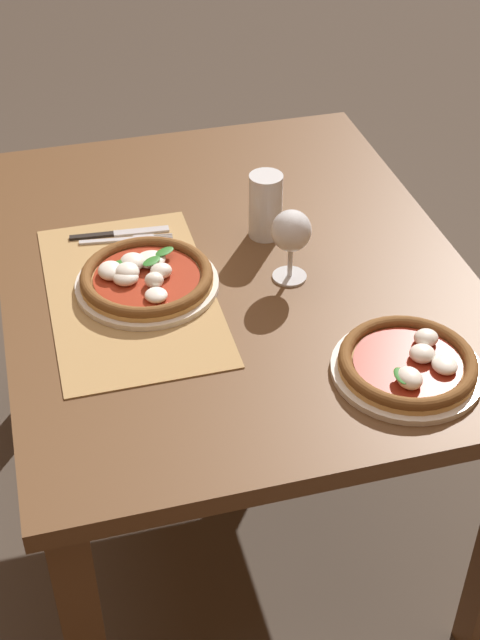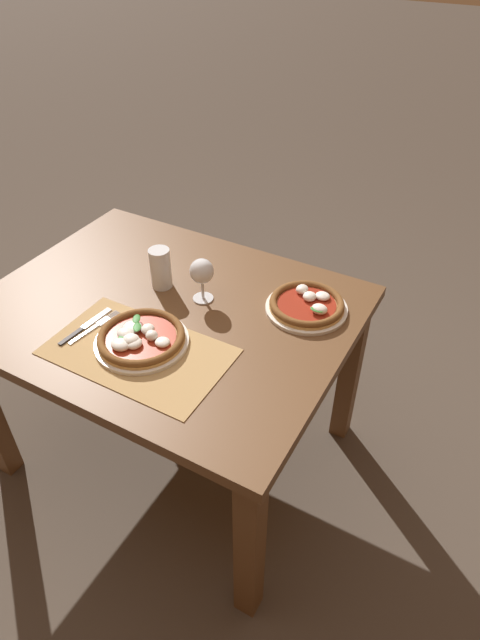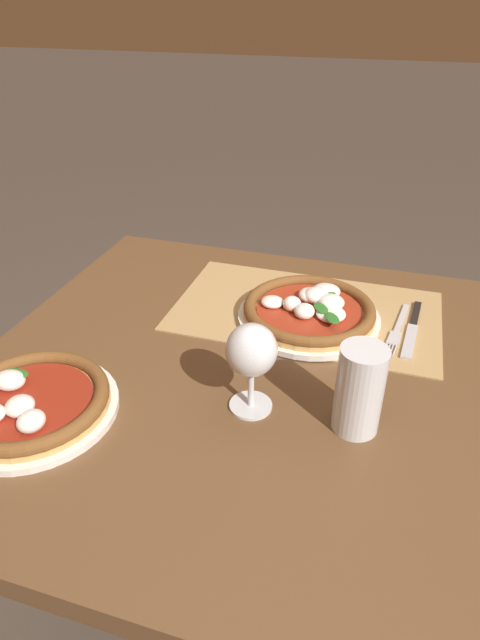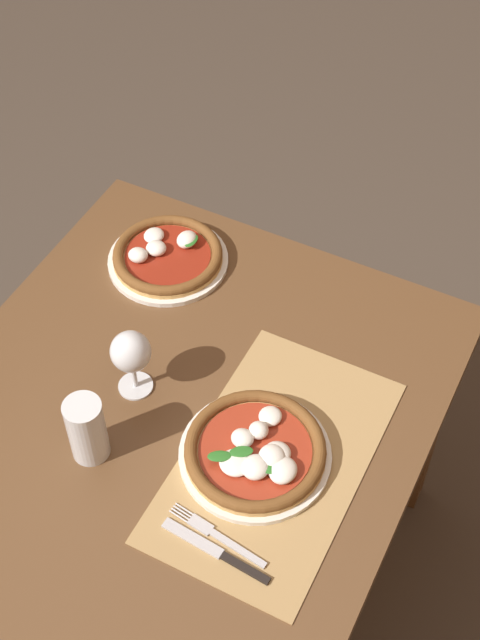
# 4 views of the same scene
# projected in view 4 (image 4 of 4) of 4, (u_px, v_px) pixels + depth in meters

# --- Properties ---
(ground_plane) EXTENTS (24.00, 24.00, 0.00)m
(ground_plane) POSITION_uv_depth(u_px,v_px,m) (178.00, 598.00, 2.26)
(ground_plane) COLOR #473D33
(dining_table) EXTENTS (1.21, 0.94, 0.74)m
(dining_table) POSITION_uv_depth(u_px,v_px,m) (161.00, 467.00, 1.78)
(dining_table) COLOR brown
(dining_table) RESTS_ON ground
(paper_placemat) EXTENTS (0.55, 0.32, 0.00)m
(paper_placemat) POSITION_uv_depth(u_px,v_px,m) (275.00, 460.00, 1.67)
(paper_placemat) COLOR #A88451
(paper_placemat) RESTS_ON dining_table
(pizza_near) EXTENTS (0.29, 0.29, 0.05)m
(pizza_near) POSITION_uv_depth(u_px,v_px,m) (256.00, 452.00, 1.65)
(pizza_near) COLOR silver
(pizza_near) RESTS_ON paper_placemat
(pizza_far) EXTENTS (0.27, 0.27, 0.05)m
(pizza_far) POSITION_uv_depth(u_px,v_px,m) (167.00, 256.00, 1.99)
(pizza_far) COLOR silver
(pizza_far) RESTS_ON dining_table
(wine_glass) EXTENTS (0.08, 0.08, 0.16)m
(wine_glass) POSITION_uv_depth(u_px,v_px,m) (131.00, 354.00, 1.70)
(wine_glass) COLOR silver
(wine_glass) RESTS_ON dining_table
(pint_glass) EXTENTS (0.07, 0.07, 0.15)m
(pint_glass) POSITION_uv_depth(u_px,v_px,m) (87.00, 430.00, 1.63)
(pint_glass) COLOR silver
(pint_glass) RESTS_ON dining_table
(fork) EXTENTS (0.04, 0.20, 0.00)m
(fork) POSITION_uv_depth(u_px,v_px,m) (217.00, 535.00, 1.56)
(fork) COLOR #B7B7BC
(fork) RESTS_ON paper_placemat
(knife) EXTENTS (0.03, 0.22, 0.01)m
(knife) POSITION_uv_depth(u_px,v_px,m) (215.00, 551.00, 1.54)
(knife) COLOR black
(knife) RESTS_ON paper_placemat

